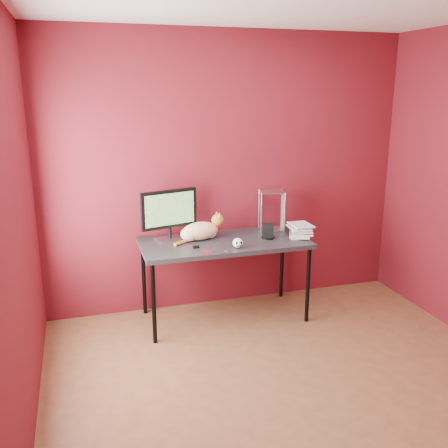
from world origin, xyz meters
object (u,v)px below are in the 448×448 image
object	(u,v)px
desk	(224,246)
book_stack	(292,171)
monitor	(169,212)
skull_mug	(238,243)
cat	(201,231)
speaker	(268,232)

from	to	relation	value
desk	book_stack	distance (m)	0.91
monitor	skull_mug	xyz separation A→B (m)	(0.52, -0.40, -0.21)
skull_mug	book_stack	size ratio (longest dim) A/B	0.07
cat	book_stack	distance (m)	0.99
desk	book_stack	world-z (taller)	book_stack
speaker	book_stack	bearing A→B (deg)	27.22
skull_mug	speaker	distance (m)	0.40
book_stack	speaker	bearing A→B (deg)	-176.05
skull_mug	speaker	bearing A→B (deg)	31.52
cat	monitor	bearing A→B (deg)	157.42
skull_mug	book_stack	world-z (taller)	book_stack
desk	skull_mug	bearing A→B (deg)	-78.13
book_stack	monitor	bearing A→B (deg)	170.28
skull_mug	book_stack	distance (m)	0.84
cat	book_stack	world-z (taller)	book_stack
desk	cat	world-z (taller)	cat
book_stack	cat	bearing A→B (deg)	171.60
cat	speaker	distance (m)	0.62
speaker	book_stack	xyz separation A→B (m)	(0.23, 0.02, 0.55)
speaker	desk	bearing A→B (deg)	-162.79
skull_mug	desk	bearing A→B (deg)	104.90
desk	cat	distance (m)	0.26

